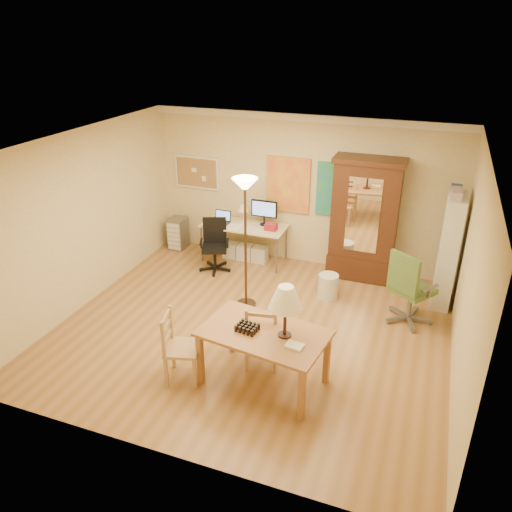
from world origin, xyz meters
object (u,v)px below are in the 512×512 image
(office_chair_black, at_px, (215,257))
(armoire, at_px, (364,227))
(computer_desk, at_px, (246,239))
(dining_table, at_px, (271,323))
(office_chair_green, at_px, (408,304))
(bookshelf, at_px, (448,251))

(office_chair_black, bearing_deg, armoire, 14.60)
(armoire, bearing_deg, computer_desk, -177.75)
(dining_table, distance_m, office_chair_black, 3.36)
(office_chair_green, distance_m, armoire, 1.66)
(dining_table, relative_size, bookshelf, 0.90)
(computer_desk, distance_m, bookshelf, 3.53)
(office_chair_black, relative_size, office_chair_green, 0.82)
(office_chair_green, xyz_separation_m, bookshelf, (0.45, 0.80, 0.58))
(dining_table, distance_m, computer_desk, 3.61)
(dining_table, relative_size, computer_desk, 1.03)
(computer_desk, bearing_deg, office_chair_black, -123.98)
(dining_table, height_order, office_chair_green, dining_table)
(computer_desk, height_order, office_chair_green, computer_desk)
(office_chair_black, bearing_deg, office_chair_green, -9.83)
(computer_desk, height_order, office_chair_black, computer_desk)
(office_chair_green, bearing_deg, armoire, 126.39)
(office_chair_green, bearing_deg, dining_table, -125.20)
(office_chair_green, relative_size, armoire, 0.55)
(dining_table, xyz_separation_m, armoire, (0.53, 3.30, 0.03))
(office_chair_black, relative_size, armoire, 0.45)
(office_chair_green, bearing_deg, bookshelf, 60.53)
(bookshelf, bearing_deg, armoire, 162.19)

